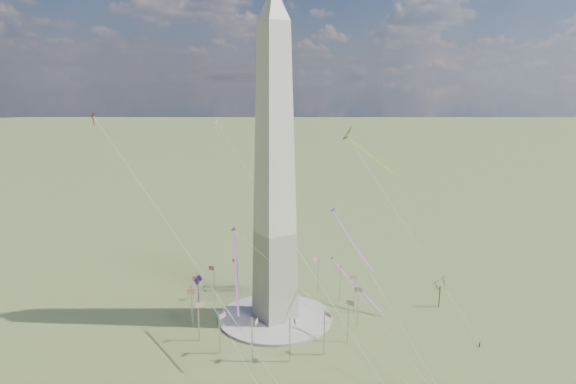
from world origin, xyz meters
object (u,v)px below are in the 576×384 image
tree_near (440,285)px  kite_delta_black (350,137)px  washington_monument (274,171)px  person_east (479,344)px

tree_near → kite_delta_black: bearing=119.3°
washington_monument → kite_delta_black: (34.44, 6.93, 7.23)m
tree_near → kite_delta_black: size_ratio=0.62×
tree_near → person_east: bearing=-114.0°
washington_monument → tree_near: washington_monument is taller
washington_monument → kite_delta_black: washington_monument is taller
tree_near → washington_monument: bearing=156.4°
washington_monument → person_east: washington_monument is taller
tree_near → person_east: (-10.89, -24.45, -6.93)m
kite_delta_black → tree_near: bearing=84.4°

